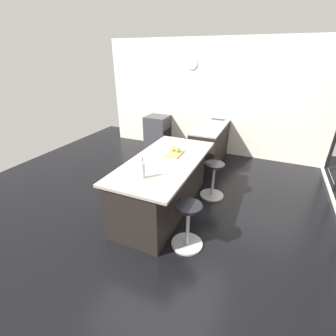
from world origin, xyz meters
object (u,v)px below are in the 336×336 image
(stool_by_window, at_px, (213,181))
(apple_yellow, at_px, (173,149))
(stool_middle, at_px, (188,227))
(kitchen_island, at_px, (163,184))
(water_bottle, at_px, (143,170))
(apple_green, at_px, (178,150))
(cutting_board, at_px, (174,154))
(oven_range, at_px, (158,132))

(stool_by_window, relative_size, apple_yellow, 8.87)
(stool_by_window, xyz_separation_m, stool_middle, (1.39, 0.00, 0.00))
(kitchen_island, bearing_deg, water_bottle, 2.28)
(kitchen_island, distance_m, stool_middle, 1.00)
(stool_middle, relative_size, apple_yellow, 8.87)
(apple_yellow, xyz_separation_m, apple_green, (0.01, 0.11, 0.00))
(stool_by_window, bearing_deg, apple_green, -57.43)
(kitchen_island, height_order, water_bottle, water_bottle)
(stool_by_window, distance_m, cutting_board, 0.96)
(cutting_board, bearing_deg, stool_by_window, 125.52)
(water_bottle, bearing_deg, kitchen_island, -177.72)
(stool_middle, xyz_separation_m, apple_green, (-1.03, -0.56, 0.66))
(stool_by_window, bearing_deg, oven_range, -133.07)
(stool_middle, height_order, apple_green, apple_green)
(oven_range, distance_m, cutting_board, 2.85)
(oven_range, distance_m, water_bottle, 3.66)
(stool_middle, height_order, cutting_board, cutting_board)
(cutting_board, bearing_deg, apple_green, 150.22)
(stool_by_window, distance_m, stool_middle, 1.39)
(stool_by_window, xyz_separation_m, cutting_board, (0.43, -0.60, 0.61))
(oven_range, relative_size, apple_yellow, 11.77)
(kitchen_island, distance_m, apple_green, 0.63)
(stool_by_window, relative_size, cutting_board, 1.88)
(stool_middle, height_order, water_bottle, water_bottle)
(apple_yellow, bearing_deg, stool_middle, 32.64)
(water_bottle, bearing_deg, apple_green, 173.89)
(kitchen_island, relative_size, apple_green, 28.56)
(apple_yellow, height_order, water_bottle, water_bottle)
(cutting_board, relative_size, apple_yellow, 4.73)
(stool_middle, bearing_deg, stool_by_window, 180.00)
(apple_yellow, relative_size, water_bottle, 0.24)
(kitchen_island, xyz_separation_m, water_bottle, (0.68, 0.03, 0.58))
(oven_range, xyz_separation_m, stool_by_window, (1.95, 2.09, -0.13))
(stool_by_window, distance_m, apple_green, 0.94)
(stool_middle, distance_m, apple_green, 1.35)
(oven_range, xyz_separation_m, apple_green, (2.31, 1.53, 0.53))
(oven_range, height_order, cutting_board, cutting_board)
(stool_middle, bearing_deg, oven_range, -148.03)
(stool_middle, xyz_separation_m, water_bottle, (-0.02, -0.67, 0.72))
(kitchen_island, distance_m, apple_yellow, 0.62)
(kitchen_island, relative_size, cutting_board, 6.12)
(apple_green, bearing_deg, oven_range, -146.55)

